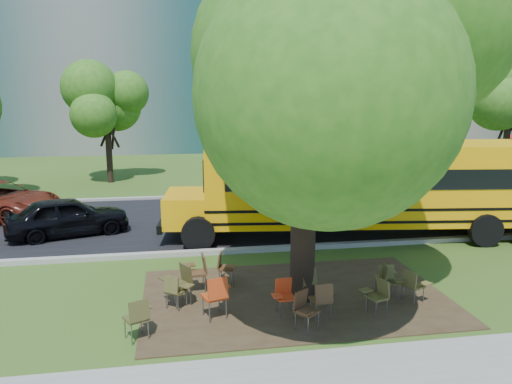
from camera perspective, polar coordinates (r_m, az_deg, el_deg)
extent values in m
plane|color=#314816|center=(12.20, -0.78, -11.33)|extent=(160.00, 160.00, 0.00)
cube|color=#382819|center=(11.93, 4.46, -11.83)|extent=(7.00, 4.50, 0.03)
cube|color=black|center=(18.80, -4.07, -3.14)|extent=(80.00, 8.00, 0.04)
cube|color=gray|center=(14.97, -2.56, -6.72)|extent=(80.00, 0.25, 0.14)
cube|color=gray|center=(22.77, -5.08, -0.48)|extent=(80.00, 0.25, 0.14)
cube|color=slate|center=(47.97, -17.99, 18.30)|extent=(38.00, 16.00, 22.00)
cube|color=slate|center=(56.01, 18.87, 18.71)|extent=(30.00, 16.00, 25.00)
cylinder|color=black|center=(27.49, -16.46, 4.67)|extent=(0.32, 0.32, 3.50)
sphere|color=#2A6015|center=(27.33, -16.75, 9.82)|extent=(4.80, 4.80, 4.80)
cylinder|color=black|center=(27.07, 11.53, 5.55)|extent=(0.38, 0.38, 4.20)
sphere|color=#2A6015|center=(26.95, 11.78, 11.78)|extent=(5.60, 5.60, 5.60)
cylinder|color=black|center=(30.08, 26.64, 4.57)|extent=(0.34, 0.34, 3.60)
sphere|color=#2A6015|center=(29.94, 27.07, 9.41)|extent=(5.00, 5.00, 5.00)
cylinder|color=black|center=(11.14, 5.45, -1.79)|extent=(0.56, 0.56, 4.36)
sphere|color=#2A6015|center=(10.88, 5.79, 15.20)|extent=(7.20, 7.20, 7.20)
cube|color=#EBA107|center=(16.79, 14.02, 1.13)|extent=(11.57, 3.94, 2.53)
cube|color=black|center=(16.83, 15.07, 2.08)|extent=(10.96, 3.90, 0.62)
cube|color=#EBA107|center=(16.32, -7.91, -1.79)|extent=(1.61, 2.41, 0.98)
cube|color=black|center=(16.91, 13.91, -1.02)|extent=(11.59, 3.97, 0.08)
cube|color=black|center=(16.99, 13.85, -2.28)|extent=(11.59, 3.97, 0.08)
cylinder|color=black|center=(15.17, -6.62, -4.77)|extent=(1.06, 0.43, 1.03)
cylinder|color=black|center=(17.66, -6.06, -2.47)|extent=(1.06, 0.43, 1.03)
cylinder|color=black|center=(17.02, 24.76, -3.99)|extent=(1.06, 0.43, 1.03)
cylinder|color=black|center=(19.27, 21.30, -2.02)|extent=(1.06, 0.43, 1.03)
cylinder|color=black|center=(19.89, 25.10, -1.92)|extent=(1.06, 0.43, 1.03)
cube|color=#46411E|center=(10.13, -13.55, -13.83)|extent=(0.55, 0.54, 0.05)
cube|color=#46411E|center=(9.89, -13.20, -13.07)|extent=(0.40, 0.26, 0.40)
cube|color=#46411E|center=(10.28, -12.64, -12.68)|extent=(0.32, 0.34, 0.03)
cylinder|color=slate|center=(10.31, -14.75, -14.79)|extent=(0.02, 0.02, 0.44)
cylinder|color=slate|center=(10.14, -12.21, -15.13)|extent=(0.02, 0.02, 0.44)
cube|color=brown|center=(11.30, -9.12, -11.10)|extent=(0.53, 0.53, 0.05)
cube|color=brown|center=(11.10, -9.67, -10.41)|extent=(0.35, 0.29, 0.37)
cube|color=brown|center=(11.23, -7.82, -10.59)|extent=(0.32, 0.33, 0.03)
cylinder|color=slate|center=(11.58, -9.25, -11.65)|extent=(0.02, 0.02, 0.41)
cylinder|color=slate|center=(11.18, -8.92, -12.51)|extent=(0.02, 0.02, 0.41)
cube|color=#AE3912|center=(10.71, -4.79, -11.80)|extent=(0.58, 0.56, 0.06)
cube|color=#AE3912|center=(10.45, -4.38, -10.96)|extent=(0.45, 0.24, 0.44)
cube|color=#AE3912|center=(10.89, -3.81, -10.64)|extent=(0.33, 0.37, 0.03)
cylinder|color=slate|center=(10.91, -6.09, -12.82)|extent=(0.03, 0.03, 0.50)
cylinder|color=slate|center=(10.72, -3.42, -13.22)|extent=(0.03, 0.03, 0.50)
cube|color=red|center=(10.87, 3.37, -11.93)|extent=(0.40, 0.38, 0.05)
cube|color=red|center=(10.94, 3.14, -10.65)|extent=(0.37, 0.11, 0.36)
cube|color=red|center=(10.66, 2.42, -11.77)|extent=(0.21, 0.26, 0.03)
cylinder|color=slate|center=(10.86, 4.39, -13.15)|extent=(0.02, 0.02, 0.41)
cylinder|color=slate|center=(11.05, 2.34, -12.68)|extent=(0.02, 0.02, 0.41)
cube|color=#4A301A|center=(10.75, 7.41, -12.12)|extent=(0.44, 0.42, 0.05)
cube|color=#4A301A|center=(10.52, 7.79, -11.41)|extent=(0.39, 0.12, 0.39)
cube|color=#4A301A|center=(10.91, 8.31, -11.13)|extent=(0.24, 0.29, 0.03)
cylinder|color=slate|center=(10.93, 6.23, -12.95)|extent=(0.02, 0.02, 0.44)
cylinder|color=slate|center=(10.76, 8.55, -13.40)|extent=(0.02, 0.02, 0.44)
cube|color=#442A18|center=(10.22, 5.86, -13.43)|extent=(0.55, 0.54, 0.05)
cube|color=#442A18|center=(10.23, 5.11, -12.09)|extent=(0.36, 0.30, 0.38)
cube|color=#442A18|center=(9.93, 5.64, -13.45)|extent=(0.33, 0.34, 0.03)
cylinder|color=slate|center=(10.33, 7.14, -14.47)|extent=(0.02, 0.02, 0.43)
cylinder|color=slate|center=(10.29, 4.52, -14.55)|extent=(0.02, 0.02, 0.43)
cube|color=brown|center=(11.17, 13.65, -11.62)|extent=(0.46, 0.47, 0.05)
cube|color=brown|center=(11.20, 14.34, -10.50)|extent=(0.19, 0.37, 0.36)
cube|color=brown|center=(11.20, 12.45, -10.90)|extent=(0.30, 0.27, 0.03)
cylinder|color=slate|center=(11.05, 13.53, -13.01)|extent=(0.02, 0.02, 0.41)
cylinder|color=slate|center=(11.45, 13.68, -12.14)|extent=(0.02, 0.02, 0.41)
cube|color=brown|center=(12.01, 17.61, -10.20)|extent=(0.48, 0.49, 0.04)
cube|color=brown|center=(11.82, 17.17, -9.50)|extent=(0.22, 0.36, 0.36)
cube|color=brown|center=(11.94, 18.84, -9.85)|extent=(0.31, 0.28, 0.03)
cylinder|color=slate|center=(12.28, 17.46, -10.71)|extent=(0.02, 0.02, 0.40)
cylinder|color=slate|center=(11.88, 17.65, -11.48)|extent=(0.02, 0.02, 0.40)
cube|color=#4A301A|center=(12.11, -6.81, -9.18)|extent=(0.45, 0.47, 0.05)
cube|color=#4A301A|center=(12.05, -5.93, -8.09)|extent=(0.13, 0.43, 0.42)
cube|color=#4A301A|center=(12.29, -7.67, -8.27)|extent=(0.31, 0.25, 0.03)
cylinder|color=slate|center=(12.01, -7.54, -10.59)|extent=(0.03, 0.03, 0.47)
cylinder|color=slate|center=(12.38, -6.06, -9.87)|extent=(0.03, 0.03, 0.47)
cube|color=#413B1C|center=(11.40, -8.81, -10.50)|extent=(0.60, 0.61, 0.05)
cube|color=#413B1C|center=(11.41, -8.00, -9.19)|extent=(0.30, 0.42, 0.43)
cube|color=#413B1C|center=(11.50, -10.15, -9.67)|extent=(0.38, 0.36, 0.03)
cylinder|color=slate|center=(11.27, -9.10, -12.12)|extent=(0.03, 0.03, 0.48)
cylinder|color=slate|center=(11.73, -8.46, -11.14)|extent=(0.03, 0.03, 0.48)
cube|color=#492F1A|center=(12.55, -3.40, -8.64)|extent=(0.46, 0.47, 0.05)
cube|color=#492F1A|center=(12.50, -4.18, -7.73)|extent=(0.18, 0.38, 0.37)
cube|color=#492F1A|center=(12.29, -2.94, -8.52)|extent=(0.30, 0.26, 0.03)
cylinder|color=slate|center=(12.75, -2.58, -9.31)|extent=(0.02, 0.02, 0.42)
cylinder|color=slate|center=(12.50, -4.22, -9.76)|extent=(0.02, 0.02, 0.42)
cube|color=brown|center=(11.64, 5.64, -10.29)|extent=(0.50, 0.49, 0.05)
cube|color=brown|center=(11.44, 6.16, -9.59)|extent=(0.38, 0.22, 0.38)
cube|color=brown|center=(11.83, 6.17, -9.37)|extent=(0.29, 0.32, 0.03)
cylinder|color=slate|center=(11.76, 4.52, -11.16)|extent=(0.02, 0.02, 0.42)
cylinder|color=slate|center=(11.69, 6.73, -11.33)|extent=(0.02, 0.02, 0.42)
cube|color=#423D1C|center=(12.07, 15.19, -9.85)|extent=(0.42, 0.43, 0.05)
cube|color=#423D1C|center=(11.95, 14.46, -8.98)|extent=(0.13, 0.38, 0.38)
cube|color=#423D1C|center=(11.87, 16.16, -9.68)|extent=(0.28, 0.24, 0.03)
cylinder|color=slate|center=(12.33, 15.62, -10.46)|extent=(0.02, 0.02, 0.42)
cylinder|color=slate|center=(11.96, 14.63, -11.11)|extent=(0.02, 0.02, 0.42)
cube|color=brown|center=(12.27, 14.42, -9.51)|extent=(0.43, 0.42, 0.05)
cube|color=brown|center=(12.06, 14.67, -8.90)|extent=(0.37, 0.14, 0.36)
cube|color=brown|center=(12.41, 15.27, -8.79)|extent=(0.24, 0.28, 0.03)
cylinder|color=slate|center=(12.44, 13.49, -10.18)|extent=(0.02, 0.02, 0.41)
cylinder|color=slate|center=(12.25, 15.27, -10.62)|extent=(0.02, 0.02, 0.41)
imported|color=black|center=(17.68, -20.69, -2.63)|extent=(4.18, 2.69, 1.33)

